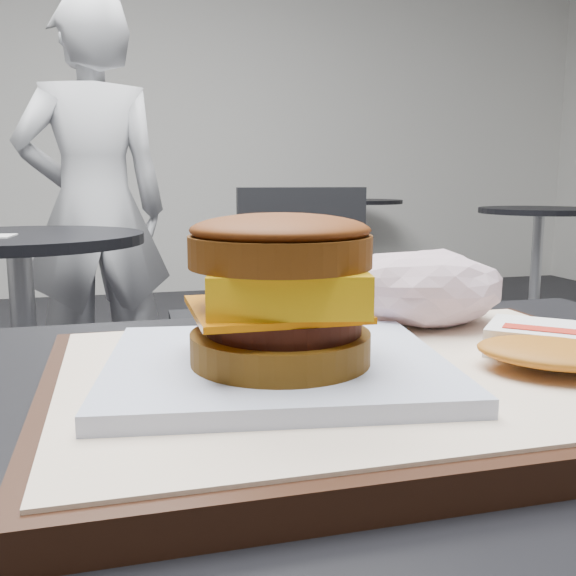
% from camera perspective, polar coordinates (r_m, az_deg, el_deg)
% --- Properties ---
extents(serving_tray, '(0.38, 0.28, 0.02)m').
position_cam_1_polar(serving_tray, '(0.39, 7.35, -8.24)').
color(serving_tray, black).
rests_on(serving_tray, customer_table).
extents(breakfast_sandwich, '(0.21, 0.20, 0.09)m').
position_cam_1_polar(breakfast_sandwich, '(0.36, -0.72, -1.87)').
color(breakfast_sandwich, silver).
rests_on(breakfast_sandwich, serving_tray).
extents(hash_brown, '(0.13, 0.13, 0.02)m').
position_cam_1_polar(hash_brown, '(0.42, 22.96, -4.80)').
color(hash_brown, white).
rests_on(hash_brown, serving_tray).
extents(crumpled_wrapper, '(0.13, 0.10, 0.06)m').
position_cam_1_polar(crumpled_wrapper, '(0.50, 11.81, 0.07)').
color(crumpled_wrapper, silver).
rests_on(crumpled_wrapper, serving_tray).
extents(neighbor_table, '(0.70, 0.70, 0.75)m').
position_cam_1_polar(neighbor_table, '(2.00, -22.53, -1.25)').
color(neighbor_table, black).
rests_on(neighbor_table, ground).
extents(neighbor_chair, '(0.61, 0.43, 0.88)m').
position_cam_1_polar(neighbor_chair, '(1.97, -2.17, -1.90)').
color(neighbor_chair, '#97989C').
rests_on(neighbor_chair, ground).
extents(patron, '(0.62, 0.46, 1.58)m').
position_cam_1_polar(patron, '(2.62, -16.81, 6.68)').
color(patron, silver).
rests_on(patron, ground).
extents(bg_table_near, '(0.66, 0.66, 0.75)m').
position_cam_1_polar(bg_table_near, '(3.86, 21.30, 3.87)').
color(bg_table_near, black).
rests_on(bg_table_near, ground).
extents(bg_table_far, '(0.66, 0.66, 0.75)m').
position_cam_1_polar(bg_table_far, '(5.17, 6.43, 5.73)').
color(bg_table_far, black).
rests_on(bg_table_far, ground).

